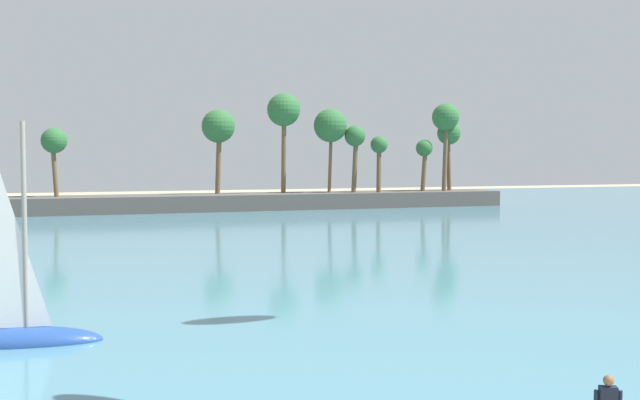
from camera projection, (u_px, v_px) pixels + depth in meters
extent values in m
cube|color=teal|center=(96.00, 226.00, 65.08)|extent=(220.00, 110.03, 0.06)
cube|color=#514C47|center=(88.00, 205.00, 79.21)|extent=(93.96, 6.00, 1.80)
cylinder|color=brown|center=(424.00, 170.00, 91.32)|extent=(0.82, 0.61, 5.14)
sphere|color=#2D6633|center=(424.00, 148.00, 91.17)|extent=(1.98, 1.98, 1.98)
cylinder|color=brown|center=(330.00, 159.00, 87.93)|extent=(0.67, 0.45, 7.65)
sphere|color=#2D6633|center=(330.00, 126.00, 87.71)|extent=(3.81, 3.81, 3.81)
cylinder|color=brown|center=(218.00, 160.00, 84.82)|extent=(0.76, 0.87, 7.48)
sphere|color=#2D6633|center=(218.00, 126.00, 84.61)|extent=(3.67, 3.67, 3.67)
cylinder|color=brown|center=(449.00, 162.00, 93.47)|extent=(0.91, 0.75, 6.99)
sphere|color=#2D6633|center=(449.00, 133.00, 93.27)|extent=(2.83, 2.83, 2.83)
cylinder|color=brown|center=(445.00, 154.00, 92.12)|extent=(1.00, 0.90, 8.86)
sphere|color=#2D6633|center=(446.00, 117.00, 91.87)|extent=(3.25, 3.25, 3.25)
cylinder|color=brown|center=(379.00, 168.00, 88.55)|extent=(0.69, 0.78, 5.51)
sphere|color=#2D6633|center=(379.00, 145.00, 88.40)|extent=(1.98, 1.98, 1.98)
cylinder|color=brown|center=(284.00, 151.00, 86.81)|extent=(0.55, 0.97, 9.40)
sphere|color=#2D6633|center=(284.00, 110.00, 86.54)|extent=(3.74, 3.74, 3.74)
cylinder|color=brown|center=(355.00, 164.00, 88.07)|extent=(0.76, 0.78, 6.50)
sphere|color=#2D6633|center=(355.00, 136.00, 87.88)|extent=(2.40, 2.40, 2.40)
cylinder|color=brown|center=(55.00, 169.00, 78.34)|extent=(0.77, 0.47, 5.76)
sphere|color=#2D6633|center=(54.00, 141.00, 78.17)|extent=(2.60, 2.60, 2.60)
sphere|color=brown|center=(608.00, 380.00, 15.06)|extent=(0.21, 0.21, 0.21)
ellipsoid|color=#234793|center=(19.00, 343.00, 24.21)|extent=(5.35, 2.29, 1.04)
cylinder|color=gray|center=(25.00, 225.00, 24.04)|extent=(0.16, 0.16, 6.48)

